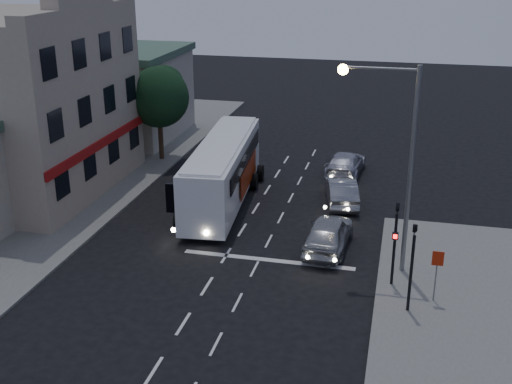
% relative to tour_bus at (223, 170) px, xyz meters
% --- Properties ---
extents(ground, '(120.00, 120.00, 0.00)m').
position_rel_tour_bus_xyz_m(ground, '(1.99, -8.49, -1.93)').
color(ground, black).
extents(sidewalk_far, '(12.00, 50.00, 0.12)m').
position_rel_tour_bus_xyz_m(sidewalk_far, '(-11.01, -0.49, -1.87)').
color(sidewalk_far, slate).
rests_on(sidewalk_far, ground).
extents(road_markings, '(8.00, 30.55, 0.01)m').
position_rel_tour_bus_xyz_m(road_markings, '(3.27, -5.18, -1.92)').
color(road_markings, silver).
rests_on(road_markings, ground).
extents(tour_bus, '(3.43, 11.79, 3.57)m').
position_rel_tour_bus_xyz_m(tour_bus, '(0.00, 0.00, 0.00)').
color(tour_bus, white).
rests_on(tour_bus, ground).
extents(car_suv, '(2.18, 4.82, 1.61)m').
position_rel_tour_bus_xyz_m(car_suv, '(6.50, -4.69, -1.13)').
color(car_suv, '#A6A8AE').
rests_on(car_suv, ground).
extents(car_sedan_a, '(2.44, 4.70, 1.47)m').
position_rel_tour_bus_xyz_m(car_sedan_a, '(6.47, 1.31, -1.19)').
color(car_sedan_a, gray).
rests_on(car_sedan_a, ground).
extents(car_sedan_b, '(2.37, 5.11, 1.45)m').
position_rel_tour_bus_xyz_m(car_sedan_b, '(6.19, 6.37, -1.20)').
color(car_sedan_b, '#ADAEBD').
rests_on(car_sedan_b, ground).
extents(traffic_signal_main, '(0.25, 0.35, 4.10)m').
position_rel_tour_bus_xyz_m(traffic_signal_main, '(9.59, -7.71, 0.49)').
color(traffic_signal_main, black).
rests_on(traffic_signal_main, sidewalk_near).
extents(traffic_signal_side, '(0.18, 0.15, 4.10)m').
position_rel_tour_bus_xyz_m(traffic_signal_side, '(10.29, -9.69, 0.49)').
color(traffic_signal_side, black).
rests_on(traffic_signal_side, sidewalk_near).
extents(regulatory_sign, '(0.45, 0.12, 2.20)m').
position_rel_tour_bus_xyz_m(regulatory_sign, '(11.29, -8.72, -0.33)').
color(regulatory_sign, slate).
rests_on(regulatory_sign, sidewalk_near).
extents(streetlight, '(3.32, 0.44, 9.00)m').
position_rel_tour_bus_xyz_m(streetlight, '(9.33, -6.29, 3.80)').
color(streetlight, slate).
rests_on(streetlight, sidewalk_near).
extents(main_building, '(10.12, 12.00, 11.00)m').
position_rel_tour_bus_xyz_m(main_building, '(-11.97, -0.49, 3.23)').
color(main_building, gray).
rests_on(main_building, sidewalk_far).
extents(low_building_north, '(9.40, 9.40, 6.50)m').
position_rel_tour_bus_xyz_m(low_building_north, '(-11.51, 11.51, 1.46)').
color(low_building_north, '#A99B87').
rests_on(low_building_north, sidewalk_far).
extents(street_tree, '(4.00, 4.00, 6.20)m').
position_rel_tour_bus_xyz_m(street_tree, '(-6.22, 6.54, 2.57)').
color(street_tree, black).
rests_on(street_tree, sidewalk_far).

